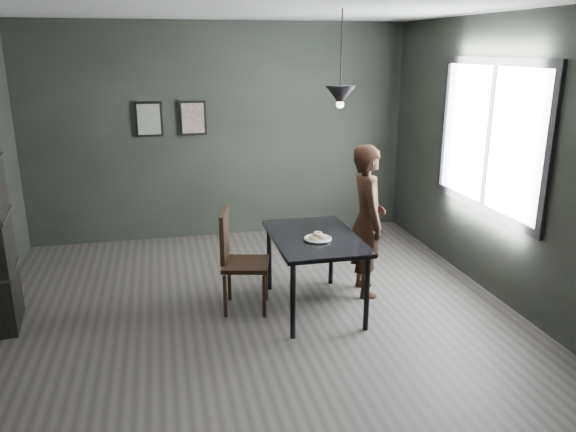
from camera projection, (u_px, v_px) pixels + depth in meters
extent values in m
plane|color=#332F2C|center=(254.00, 314.00, 5.43)|extent=(5.00, 5.00, 0.00)
cube|color=black|center=(220.00, 132.00, 7.36)|extent=(5.00, 0.10, 2.80)
cube|color=silver|center=(248.00, 6.00, 4.62)|extent=(5.00, 5.00, 0.02)
cube|color=white|center=(489.00, 137.00, 5.68)|extent=(0.02, 1.80, 1.40)
cube|color=black|center=(489.00, 137.00, 5.68)|extent=(0.04, 1.96, 1.56)
cube|color=black|center=(315.00, 238.00, 5.34)|extent=(0.80, 1.20, 0.04)
cylinder|color=black|center=(293.00, 301.00, 4.87)|extent=(0.05, 0.05, 0.71)
cylinder|color=black|center=(367.00, 294.00, 5.02)|extent=(0.05, 0.05, 0.71)
cylinder|color=black|center=(269.00, 258.00, 5.88)|extent=(0.05, 0.05, 0.71)
cylinder|color=black|center=(331.00, 253.00, 6.03)|extent=(0.05, 0.05, 0.71)
cylinder|color=white|center=(318.00, 239.00, 5.22)|extent=(0.23, 0.23, 0.01)
torus|color=beige|center=(322.00, 237.00, 5.22)|extent=(0.10, 0.10, 0.03)
torus|color=beige|center=(314.00, 237.00, 5.21)|extent=(0.10, 0.10, 0.03)
torus|color=beige|center=(318.00, 234.00, 5.20)|extent=(0.12, 0.12, 0.05)
imported|color=black|center=(367.00, 221.00, 5.69)|extent=(0.43, 0.61, 1.56)
cube|color=black|center=(246.00, 264.00, 5.41)|extent=(0.52, 0.52, 0.04)
cube|color=black|center=(224.00, 235.00, 5.32)|extent=(0.14, 0.43, 0.47)
cylinder|color=black|center=(225.00, 296.00, 5.31)|extent=(0.04, 0.04, 0.42)
cylinder|color=black|center=(264.00, 296.00, 5.30)|extent=(0.04, 0.04, 0.42)
cylinder|color=black|center=(229.00, 281.00, 5.66)|extent=(0.04, 0.04, 0.42)
cylinder|color=black|center=(266.00, 281.00, 5.66)|extent=(0.04, 0.04, 0.42)
cylinder|color=black|center=(341.00, 53.00, 5.00)|extent=(0.01, 0.01, 0.75)
cone|color=black|center=(340.00, 95.00, 5.11)|extent=(0.28, 0.28, 0.18)
sphere|color=#FFE0B2|center=(340.00, 104.00, 5.13)|extent=(0.07, 0.07, 0.07)
cube|color=black|center=(149.00, 119.00, 7.08)|extent=(0.34, 0.03, 0.44)
cube|color=#3A5246|center=(149.00, 119.00, 7.06)|extent=(0.28, 0.01, 0.38)
cube|color=black|center=(193.00, 118.00, 7.19)|extent=(0.34, 0.03, 0.44)
cube|color=brown|center=(193.00, 118.00, 7.18)|extent=(0.28, 0.01, 0.38)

